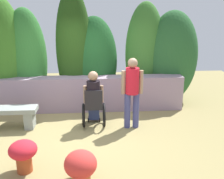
{
  "coord_description": "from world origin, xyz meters",
  "views": [
    {
      "loc": [
        0.2,
        -5.38,
        2.61
      ],
      "look_at": [
        0.62,
        0.5,
        0.85
      ],
      "focal_mm": 42.34,
      "sensor_mm": 36.0,
      "label": 1
    }
  ],
  "objects_px": {
    "stone_bench": "(5,115)",
    "flower_pot_purple_near": "(81,166)",
    "person_standing_companion": "(132,89)",
    "flower_pot_terracotta_by_wall": "(23,153)",
    "person_in_wheelchair": "(94,101)"
  },
  "relations": [
    {
      "from": "person_standing_companion",
      "to": "flower_pot_terracotta_by_wall",
      "type": "distance_m",
      "value": 2.69
    },
    {
      "from": "person_in_wheelchair",
      "to": "person_standing_companion",
      "type": "bearing_deg",
      "value": -3.89
    },
    {
      "from": "flower_pot_purple_near",
      "to": "flower_pot_terracotta_by_wall",
      "type": "xyz_separation_m",
      "value": [
        -0.96,
        0.35,
        0.07
      ]
    },
    {
      "from": "flower_pot_purple_near",
      "to": "flower_pot_terracotta_by_wall",
      "type": "bearing_deg",
      "value": 160.06
    },
    {
      "from": "flower_pot_purple_near",
      "to": "flower_pot_terracotta_by_wall",
      "type": "relative_size",
      "value": 0.95
    },
    {
      "from": "stone_bench",
      "to": "flower_pot_terracotta_by_wall",
      "type": "relative_size",
      "value": 2.61
    },
    {
      "from": "stone_bench",
      "to": "flower_pot_purple_near",
      "type": "xyz_separation_m",
      "value": [
        1.82,
        -2.14,
        -0.05
      ]
    },
    {
      "from": "flower_pot_purple_near",
      "to": "stone_bench",
      "type": "bearing_deg",
      "value": 130.4
    },
    {
      "from": "person_in_wheelchair",
      "to": "stone_bench",
      "type": "bearing_deg",
      "value": -174.18
    },
    {
      "from": "person_standing_companion",
      "to": "flower_pot_purple_near",
      "type": "height_order",
      "value": "person_standing_companion"
    },
    {
      "from": "flower_pot_purple_near",
      "to": "person_standing_companion",
      "type": "bearing_deg",
      "value": 61.26
    },
    {
      "from": "stone_bench",
      "to": "person_standing_companion",
      "type": "height_order",
      "value": "person_standing_companion"
    },
    {
      "from": "person_in_wheelchair",
      "to": "person_standing_companion",
      "type": "height_order",
      "value": "person_standing_companion"
    },
    {
      "from": "flower_pot_terracotta_by_wall",
      "to": "stone_bench",
      "type": "bearing_deg",
      "value": 115.59
    },
    {
      "from": "person_standing_companion",
      "to": "stone_bench",
      "type": "bearing_deg",
      "value": 174.85
    }
  ]
}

